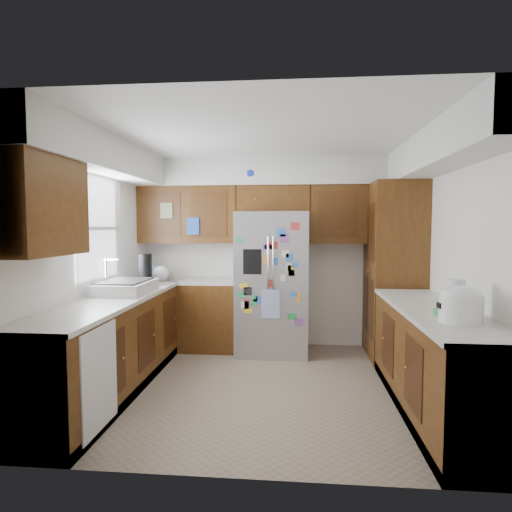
# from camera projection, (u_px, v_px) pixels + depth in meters

# --- Properties ---
(floor) EXTENTS (3.60, 3.60, 0.00)m
(floor) POSITION_uv_depth(u_px,v_px,m) (266.00, 386.00, 4.33)
(floor) COLOR gray
(floor) RESTS_ON ground
(room_shell) EXTENTS (3.64, 3.24, 2.52)m
(room_shell) POSITION_uv_depth(u_px,v_px,m) (259.00, 208.00, 4.58)
(room_shell) COLOR white
(room_shell) RESTS_ON ground
(left_counter_run) EXTENTS (1.36, 3.20, 0.92)m
(left_counter_run) POSITION_uv_depth(u_px,v_px,m) (136.00, 341.00, 4.45)
(left_counter_run) COLOR #40290C
(left_counter_run) RESTS_ON ground
(right_counter_run) EXTENTS (0.63, 2.25, 0.92)m
(right_counter_run) POSITION_uv_depth(u_px,v_px,m) (435.00, 365.00, 3.70)
(right_counter_run) COLOR #40290C
(right_counter_run) RESTS_ON ground
(pantry) EXTENTS (0.60, 0.90, 2.15)m
(pantry) POSITION_uv_depth(u_px,v_px,m) (394.00, 271.00, 5.26)
(pantry) COLOR #40290C
(pantry) RESTS_ON ground
(fridge) EXTENTS (0.90, 0.79, 1.80)m
(fridge) POSITION_uv_depth(u_px,v_px,m) (272.00, 283.00, 5.47)
(fridge) COLOR gray
(fridge) RESTS_ON ground
(bridge_cabinet) EXTENTS (0.96, 0.34, 0.35)m
(bridge_cabinet) POSITION_uv_depth(u_px,v_px,m) (273.00, 199.00, 5.62)
(bridge_cabinet) COLOR #40290C
(bridge_cabinet) RESTS_ON fridge
(fridge_top_items) EXTENTS (0.64, 0.34, 0.29)m
(fridge_top_items) POSITION_uv_depth(u_px,v_px,m) (262.00, 176.00, 5.56)
(fridge_top_items) COLOR #1632AE
(fridge_top_items) RESTS_ON bridge_cabinet
(sink_assembly) EXTENTS (0.52, 0.70, 0.37)m
(sink_assembly) POSITION_uv_depth(u_px,v_px,m) (125.00, 287.00, 4.50)
(sink_assembly) COLOR silver
(sink_assembly) RESTS_ON left_counter_run
(left_counter_clutter) EXTENTS (0.30, 0.82, 0.38)m
(left_counter_clutter) POSITION_uv_depth(u_px,v_px,m) (152.00, 273.00, 5.23)
(left_counter_clutter) COLOR black
(left_counter_clutter) RESTS_ON left_counter_run
(rice_cooker) EXTENTS (0.32, 0.31, 0.27)m
(rice_cooker) POSITION_uv_depth(u_px,v_px,m) (461.00, 303.00, 3.12)
(rice_cooker) COLOR white
(rice_cooker) RESTS_ON right_counter_run
(paper_towel) EXTENTS (0.13, 0.13, 0.29)m
(paper_towel) POSITION_uv_depth(u_px,v_px,m) (456.00, 298.00, 3.31)
(paper_towel) COLOR white
(paper_towel) RESTS_ON right_counter_run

